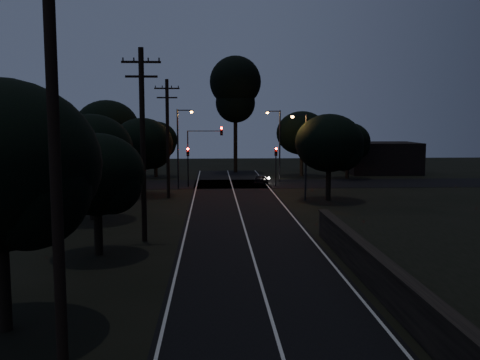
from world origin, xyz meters
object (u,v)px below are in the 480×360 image
streetlight_b (278,141)px  streetlight_c (304,150)px  tall_pine (235,89)px  streetlight_a (180,143)px  signal_right (276,159)px  signal_left (188,160)px  utility_pole_near (55,151)px  signal_mast (204,145)px  utility_pole_mid (143,142)px  utility_pole_far (168,137)px  car (261,179)px

streetlight_b → streetlight_c: size_ratio=1.07×
tall_pine → streetlight_a: bearing=-110.4°
signal_right → streetlight_b: streetlight_b is taller
signal_left → utility_pole_near: bearing=-91.9°
streetlight_a → streetlight_c: bearing=-35.7°
utility_pole_near → signal_mast: size_ratio=1.92×
signal_left → signal_right: (9.20, 0.00, 0.00)m
streetlight_a → streetlight_b: size_ratio=1.00×
utility_pole_mid → tall_pine: 40.94m
signal_left → signal_right: bearing=0.0°
utility_pole_far → signal_right: 13.53m
streetlight_b → streetlight_c: streetlight_b is taller
utility_pole_mid → streetlight_a: size_ratio=1.38×
signal_left → streetlight_c: bearing=-43.8°
streetlight_a → streetlight_b: 12.19m
streetlight_c → car: streetlight_c is taller
tall_pine → signal_left: size_ratio=3.71×
streetlight_b → car: (-2.11, -2.36, -4.11)m
signal_mast → car: (6.11, 1.65, -3.81)m
signal_left → streetlight_b: (9.91, 4.01, 1.80)m
utility_pole_mid → streetlight_c: bearing=51.7°
utility_pole_mid → signal_left: bearing=86.8°
utility_pole_far → streetlight_a: bearing=83.4°
signal_left → utility_pole_far: bearing=-99.9°
utility_pole_mid → streetlight_a: (0.69, 23.00, -1.10)m
tall_pine → streetlight_a: 19.21m
signal_mast → streetlight_c: bearing=-48.8°
utility_pole_far → tall_pine: tall_pine is taller
utility_pole_near → signal_right: (10.60, 41.99, -3.41)m
streetlight_b → car: 5.19m
utility_pole_far → streetlight_b: (11.31, 12.00, -0.85)m
signal_left → streetlight_b: size_ratio=0.51×
streetlight_a → car: (8.51, 3.64, -4.11)m
signal_left → streetlight_c: streetlight_c is taller
utility_pole_near → signal_mast: (3.09, 41.99, -1.91)m
streetlight_a → signal_right: bearing=11.3°
tall_pine → car: bearing=-80.7°
tall_pine → streetlight_b: bearing=-68.6°
signal_left → streetlight_b: streetlight_b is taller
utility_pole_near → tall_pine: tall_pine is taller
signal_left → car: (7.80, 1.65, -2.31)m
car → utility_pole_near: bearing=93.9°
utility_pole_far → utility_pole_near: bearing=-90.0°
signal_right → signal_mast: signal_mast is taller
utility_pole_mid → signal_right: (10.60, 24.99, -2.90)m
utility_pole_far → streetlight_c: size_ratio=1.40×
utility_pole_mid → car: utility_pole_mid is taller
streetlight_c → streetlight_b: bearing=92.1°
utility_pole_mid → utility_pole_far: utility_pole_mid is taller
signal_right → streetlight_c: streetlight_c is taller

